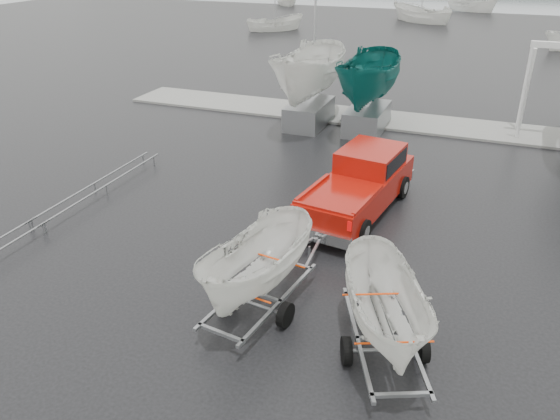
# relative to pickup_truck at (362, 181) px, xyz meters

# --- Properties ---
(ground_plane) EXTENTS (120.00, 120.00, 0.00)m
(ground_plane) POSITION_rel_pickup_truck_xyz_m (0.31, -3.11, -0.98)
(ground_plane) COLOR black
(ground_plane) RESTS_ON ground
(dock) EXTENTS (30.00, 3.00, 0.12)m
(dock) POSITION_rel_pickup_truck_xyz_m (0.31, 9.89, -0.93)
(dock) COLOR gray
(dock) RESTS_ON ground
(pickup_truck) EXTENTS (2.73, 5.88, 1.88)m
(pickup_truck) POSITION_rel_pickup_truck_xyz_m (0.00, 0.00, 0.00)
(pickup_truck) COLOR #981008
(pickup_truck) RESTS_ON ground
(trailer_hitched) EXTENTS (1.85, 3.73, 4.63)m
(trailer_hitched) POSITION_rel_pickup_truck_xyz_m (-0.91, -6.25, 1.54)
(trailer_hitched) COLOR gray
(trailer_hitched) RESTS_ON ground
(trailer_parked) EXTENTS (2.52, 3.77, 4.49)m
(trailer_parked) POSITION_rel_pickup_truck_xyz_m (2.11, -6.74, 1.46)
(trailer_parked) COLOR gray
(trailer_parked) RESTS_ON ground
(keelboat_0) EXTENTS (2.57, 3.20, 10.75)m
(keelboat_0) POSITION_rel_pickup_truck_xyz_m (-4.39, 7.89, 3.11)
(keelboat_0) COLOR gray
(keelboat_0) RESTS_ON ground
(keelboat_1) EXTENTS (2.41, 3.20, 7.49)m
(keelboat_1) POSITION_rel_pickup_truck_xyz_m (-1.67, 8.09, 2.83)
(keelboat_1) COLOR gray
(keelboat_1) RESTS_ON ground
(mast_rack_0) EXTENTS (0.56, 6.50, 0.06)m
(mast_rack_0) POSITION_rel_pickup_truck_xyz_m (-8.69, -2.11, -0.63)
(mast_rack_0) COLOR gray
(mast_rack_0) RESTS_ON ground
(moored_boat_0) EXTENTS (3.09, 3.09, 10.87)m
(moored_boat_0) POSITION_rel_pickup_truck_xyz_m (-16.80, 34.86, -0.97)
(moored_boat_0) COLOR silver
(moored_boat_0) RESTS_ON ground
(moored_boat_1) EXTENTS (3.91, 3.88, 11.73)m
(moored_boat_1) POSITION_rel_pickup_truck_xyz_m (-4.62, 45.77, -0.98)
(moored_boat_1) COLOR silver
(moored_boat_1) RESTS_ON ground
(moored_boat_4) EXTENTS (3.07, 3.09, 10.91)m
(moored_boat_4) POSITION_rel_pickup_truck_xyz_m (-23.72, 56.06, -0.97)
(moored_boat_4) COLOR silver
(moored_boat_4) RESTS_ON ground
(moored_boat_5) EXTENTS (3.71, 3.69, 11.51)m
(moored_boat_5) POSITION_rel_pickup_truck_xyz_m (-0.28, 57.87, -0.98)
(moored_boat_5) COLOR silver
(moored_boat_5) RESTS_ON ground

